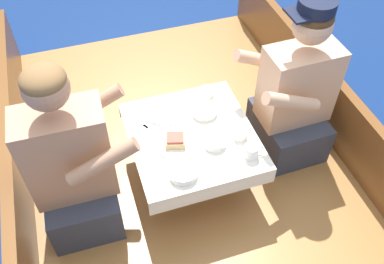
{
  "coord_description": "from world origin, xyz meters",
  "views": [
    {
      "loc": [
        -0.48,
        -1.54,
        2.4
      ],
      "look_at": [
        0.0,
        -0.08,
        0.72
      ],
      "focal_mm": 40.0,
      "sensor_mm": 36.0,
      "label": 1
    }
  ],
  "objects_px": {
    "person_starboard": "(295,96)",
    "sandwich": "(175,140)",
    "coffee_cup_port": "(207,92)",
    "person_port": "(73,168)",
    "coffee_cup_center": "(240,133)",
    "coffee_cup_starboard": "(251,151)"
  },
  "relations": [
    {
      "from": "person_port",
      "to": "sandwich",
      "type": "height_order",
      "value": "person_port"
    },
    {
      "from": "coffee_cup_port",
      "to": "person_port",
      "type": "bearing_deg",
      "value": -157.44
    },
    {
      "from": "person_starboard",
      "to": "coffee_cup_center",
      "type": "height_order",
      "value": "person_starboard"
    },
    {
      "from": "person_starboard",
      "to": "coffee_cup_center",
      "type": "distance_m",
      "value": 0.42
    },
    {
      "from": "person_starboard",
      "to": "coffee_cup_port",
      "type": "height_order",
      "value": "person_starboard"
    },
    {
      "from": "sandwich",
      "to": "coffee_cup_starboard",
      "type": "bearing_deg",
      "value": -29.33
    },
    {
      "from": "coffee_cup_center",
      "to": "person_port",
      "type": "bearing_deg",
      "value": 178.2
    },
    {
      "from": "sandwich",
      "to": "coffee_cup_port",
      "type": "relative_size",
      "value": 1.24
    },
    {
      "from": "person_port",
      "to": "coffee_cup_starboard",
      "type": "bearing_deg",
      "value": -9.25
    },
    {
      "from": "person_starboard",
      "to": "sandwich",
      "type": "xyz_separation_m",
      "value": [
        -0.74,
        -0.09,
        -0.02
      ]
    },
    {
      "from": "sandwich",
      "to": "coffee_cup_port",
      "type": "xyz_separation_m",
      "value": [
        0.28,
        0.3,
        -0.0
      ]
    },
    {
      "from": "person_starboard",
      "to": "coffee_cup_starboard",
      "type": "relative_size",
      "value": 10.15
    },
    {
      "from": "person_starboard",
      "to": "sandwich",
      "type": "relative_size",
      "value": 8.11
    },
    {
      "from": "sandwich",
      "to": "coffee_cup_port",
      "type": "height_order",
      "value": "sandwich"
    },
    {
      "from": "person_starboard",
      "to": "sandwich",
      "type": "height_order",
      "value": "person_starboard"
    },
    {
      "from": "person_starboard",
      "to": "coffee_cup_starboard",
      "type": "bearing_deg",
      "value": 35.18
    },
    {
      "from": "sandwich",
      "to": "coffee_cup_center",
      "type": "height_order",
      "value": "sandwich"
    },
    {
      "from": "person_port",
      "to": "coffee_cup_port",
      "type": "distance_m",
      "value": 0.88
    },
    {
      "from": "person_port",
      "to": "coffee_cup_port",
      "type": "xyz_separation_m",
      "value": [
        0.81,
        0.34,
        -0.02
      ]
    },
    {
      "from": "sandwich",
      "to": "person_port",
      "type": "bearing_deg",
      "value": -176.49
    },
    {
      "from": "person_port",
      "to": "coffee_cup_center",
      "type": "relative_size",
      "value": 10.25
    },
    {
      "from": "sandwich",
      "to": "coffee_cup_starboard",
      "type": "relative_size",
      "value": 1.25
    }
  ]
}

